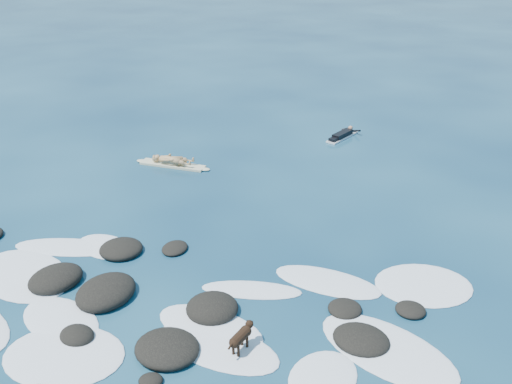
% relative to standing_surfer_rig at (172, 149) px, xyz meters
% --- Properties ---
extents(ground, '(160.00, 160.00, 0.00)m').
position_rel_standing_surfer_rig_xyz_m(ground, '(3.75, -6.84, -0.71)').
color(ground, '#0A2642').
rests_on(ground, ground).
extents(reef_rocks, '(13.52, 7.02, 0.57)m').
position_rel_standing_surfer_rig_xyz_m(reef_rocks, '(3.00, -8.67, -0.60)').
color(reef_rocks, black).
rests_on(reef_rocks, ground).
extents(breaking_foam, '(13.58, 8.49, 0.12)m').
position_rel_standing_surfer_rig_xyz_m(breaking_foam, '(4.64, -8.16, -0.70)').
color(breaking_foam, white).
rests_on(breaking_foam, ground).
extents(standing_surfer_rig, '(3.18, 0.69, 1.81)m').
position_rel_standing_surfer_rig_xyz_m(standing_surfer_rig, '(0.00, 0.00, 0.00)').
color(standing_surfer_rig, beige).
rests_on(standing_surfer_rig, ground).
extents(paddling_surfer_rig, '(1.22, 2.21, 0.39)m').
position_rel_standing_surfer_rig_xyz_m(paddling_surfer_rig, '(5.44, 5.72, -0.58)').
color(paddling_surfer_rig, silver).
rests_on(paddling_surfer_rig, ground).
extents(dog, '(0.37, 1.02, 0.65)m').
position_rel_standing_surfer_rig_xyz_m(dog, '(6.74, -8.96, -0.28)').
color(dog, black).
rests_on(dog, ground).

